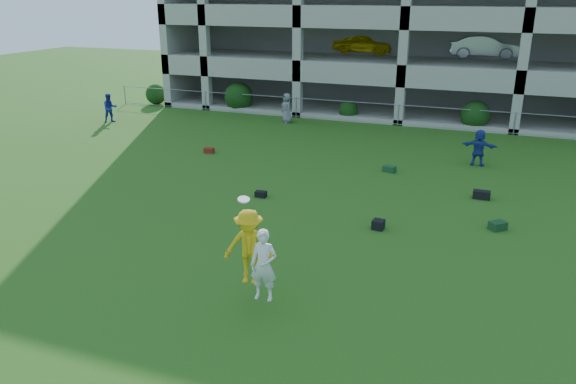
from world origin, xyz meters
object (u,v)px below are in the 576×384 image
at_px(bystander_a, 110,108).
at_px(frisbee_contest, 252,251).
at_px(crate_d, 378,225).
at_px(parking_garage, 428,7).
at_px(bystander_d, 479,148).
at_px(bystander_c, 287,108).

relative_size(bystander_a, frisbee_contest, 0.67).
bearing_deg(crate_d, bystander_a, 151.04).
relative_size(frisbee_contest, parking_garage, 0.08).
relative_size(crate_d, parking_garage, 0.01).
bearing_deg(frisbee_contest, bystander_d, 72.26).
bearing_deg(parking_garage, frisbee_contest, -89.66).
bearing_deg(crate_d, bystander_d, 73.04).
xyz_separation_m(bystander_d, parking_garage, (-4.54, 15.02, 5.23)).
bearing_deg(bystander_a, bystander_d, -53.99).
xyz_separation_m(bystander_a, frisbee_contest, (15.57, -15.08, 0.57)).
xyz_separation_m(frisbee_contest, parking_garage, (-0.17, 28.70, 4.64)).
xyz_separation_m(bystander_c, crate_d, (8.05, -13.08, -0.68)).
bearing_deg(bystander_c, crate_d, -13.52).
height_order(crate_d, frisbee_contest, frisbee_contest).
distance_m(bystander_a, frisbee_contest, 21.68).
distance_m(crate_d, parking_garage, 24.08).
xyz_separation_m(bystander_d, crate_d, (-2.51, -8.24, -0.64)).
relative_size(bystander_d, crate_d, 4.49).
distance_m(bystander_c, bystander_d, 11.62).
xyz_separation_m(bystander_a, crate_d, (17.43, -9.65, -0.66)).
distance_m(bystander_d, frisbee_contest, 14.37).
height_order(bystander_a, crate_d, bystander_a).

